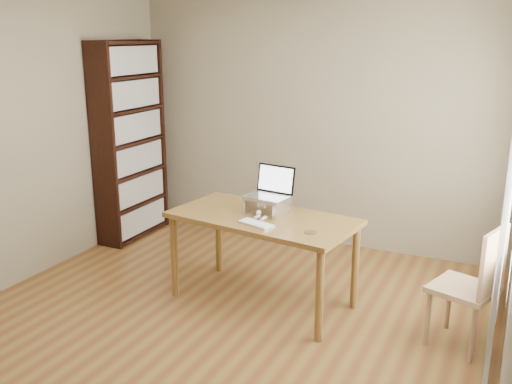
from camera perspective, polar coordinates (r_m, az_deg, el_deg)
name	(u,v)px	position (r m, az deg, el deg)	size (l,w,h in m)	color
room	(209,164)	(3.92, -4.75, 2.78)	(4.04, 4.54, 2.64)	brown
bookshelf	(130,141)	(6.25, -12.48, 4.95)	(0.30, 0.90, 2.10)	black
curtains	(511,187)	(4.21, 24.12, 0.49)	(0.03, 1.90, 2.25)	white
desk	(263,227)	(4.61, 0.67, -3.48)	(1.58, 0.94, 0.75)	brown
laptop_stand	(267,204)	(4.63, 1.09, -1.16)	(0.32, 0.25, 0.13)	silver
laptop	(270,189)	(4.65, 1.41, 0.33)	(0.37, 0.33, 0.24)	silver
keyboard	(256,224)	(4.37, -0.01, -3.19)	(0.32, 0.21, 0.02)	silver
coaster	(310,232)	(4.23, 5.43, -4.03)	(0.09, 0.09, 0.01)	brown
cat	(271,206)	(4.65, 1.56, -1.41)	(0.23, 0.47, 0.13)	#4F463E
chair	(475,283)	(4.29, 21.04, -8.46)	(0.51, 0.51, 0.92)	tan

